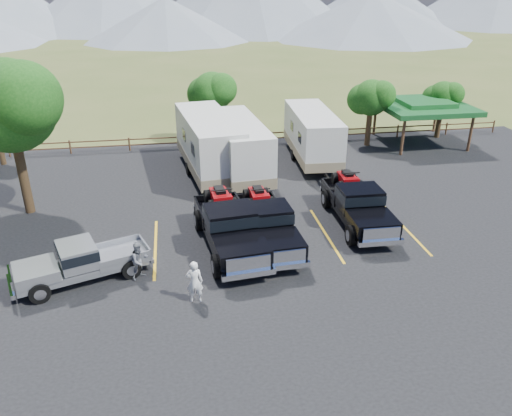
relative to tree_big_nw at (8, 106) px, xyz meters
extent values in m
plane|color=#425223|center=(12.55, -9.03, -5.60)|extent=(320.00, 320.00, 0.00)
cube|color=black|center=(12.55, -6.03, -5.58)|extent=(44.00, 34.00, 0.04)
cube|color=gold|center=(6.55, -5.03, -5.55)|extent=(0.12, 5.50, 0.01)
cube|color=gold|center=(10.55, -5.03, -5.55)|extent=(0.12, 5.50, 0.01)
cube|color=gold|center=(14.55, -5.03, -5.55)|extent=(0.12, 5.50, 0.01)
cube|color=gold|center=(18.55, -5.03, -5.55)|extent=(0.12, 5.50, 0.01)
cylinder|color=black|center=(0.05, -0.03, -3.36)|extent=(0.48, 0.48, 4.48)
sphere|color=#144812|center=(0.05, -0.03, 0.00)|extent=(4.48, 4.48, 4.48)
sphere|color=#144812|center=(1.01, -0.83, 0.48)|extent=(3.52, 3.52, 3.52)
cylinder|color=black|center=(21.55, 7.97, -4.20)|extent=(0.39, 0.39, 2.80)
sphere|color=#144812|center=(21.55, 7.97, -2.10)|extent=(2.52, 2.52, 2.52)
sphere|color=#144812|center=(22.09, 7.52, -1.83)|extent=(1.98, 1.98, 1.98)
sphere|color=#144812|center=(21.04, 8.37, -2.28)|extent=(2.16, 2.16, 2.16)
cylinder|color=black|center=(27.55, 8.97, -4.34)|extent=(0.38, 0.38, 2.52)
sphere|color=#144812|center=(27.55, 8.97, -2.45)|extent=(2.24, 2.24, 2.24)
sphere|color=#144812|center=(28.03, 8.57, -2.21)|extent=(1.76, 1.76, 1.76)
sphere|color=#144812|center=(27.10, 9.33, -2.61)|extent=(1.92, 1.92, 1.92)
cylinder|color=black|center=(10.55, 9.97, -4.06)|extent=(0.41, 0.41, 3.08)
sphere|color=#144812|center=(10.55, 9.97, -1.75)|extent=(2.80, 2.80, 2.80)
sphere|color=#144812|center=(11.15, 9.47, -1.45)|extent=(2.20, 2.20, 2.20)
sphere|color=#144812|center=(9.99, 10.41, -1.95)|extent=(2.40, 2.40, 2.40)
cylinder|color=black|center=(-3.45, 7.97, -4.48)|extent=(0.36, 0.36, 2.24)
sphere|color=#144812|center=(-3.00, 7.60, -2.57)|extent=(1.65, 1.65, 1.65)
cylinder|color=brown|center=(-3.45, 9.47, -5.10)|extent=(0.12, 0.12, 1.00)
cylinder|color=brown|center=(0.55, 9.47, -5.10)|extent=(0.12, 0.12, 1.00)
cylinder|color=brown|center=(4.55, 9.47, -5.10)|extent=(0.12, 0.12, 1.00)
cylinder|color=brown|center=(8.55, 9.47, -5.10)|extent=(0.12, 0.12, 1.00)
cylinder|color=brown|center=(12.55, 9.47, -5.10)|extent=(0.12, 0.12, 1.00)
cylinder|color=brown|center=(16.55, 9.47, -5.10)|extent=(0.12, 0.12, 1.00)
cylinder|color=brown|center=(20.55, 9.47, -5.10)|extent=(0.12, 0.12, 1.00)
cylinder|color=brown|center=(24.55, 9.47, -5.10)|extent=(0.12, 0.12, 1.00)
cylinder|color=brown|center=(28.55, 9.47, -5.10)|extent=(0.12, 0.12, 1.00)
cylinder|color=brown|center=(32.55, 9.47, -5.10)|extent=(0.12, 0.12, 1.00)
cube|color=brown|center=(14.55, 9.47, -5.15)|extent=(36.00, 0.06, 0.08)
cube|color=brown|center=(14.55, 9.47, -4.75)|extent=(36.00, 0.06, 0.08)
cylinder|color=brown|center=(23.05, 5.47, -4.30)|extent=(0.20, 0.20, 2.60)
cylinder|color=brown|center=(23.05, 10.47, -4.30)|extent=(0.20, 0.20, 2.60)
cylinder|color=brown|center=(28.05, 5.47, -4.30)|extent=(0.20, 0.20, 2.60)
cylinder|color=brown|center=(28.05, 10.47, -4.30)|extent=(0.20, 0.20, 2.60)
cube|color=#1A5C28|center=(25.55, 7.97, -2.85)|extent=(6.20, 6.20, 0.35)
cube|color=#1A5C28|center=(25.55, 7.97, -2.55)|extent=(3.50, 3.50, 0.35)
cone|color=slate|center=(60.55, 104.97, 0.40)|extent=(40.00, 40.00, 12.00)
cone|color=slate|center=(7.55, 77.97, -1.60)|extent=(32.00, 32.00, 8.00)
cone|color=slate|center=(47.55, 74.97, -1.10)|extent=(40.00, 40.00, 9.00)
cube|color=black|center=(9.88, -5.59, -4.86)|extent=(2.70, 6.49, 0.40)
cube|color=black|center=(10.11, -7.71, -4.45)|extent=(2.33, 2.21, 0.55)
cube|color=black|center=(9.90, -5.73, -4.06)|extent=(2.25, 1.94, 1.11)
cube|color=black|center=(9.90, -5.73, -3.90)|extent=(2.30, 2.01, 0.50)
cube|color=black|center=(9.67, -3.61, -4.56)|extent=(2.40, 2.87, 0.61)
cube|color=silver|center=(10.24, -8.83, -4.51)|extent=(1.77, 0.28, 0.61)
cube|color=silver|center=(10.24, -8.89, -4.93)|extent=(2.18, 0.43, 0.24)
cube|color=silver|center=(9.53, -2.29, -4.93)|extent=(2.17, 0.41, 0.24)
cylinder|color=black|center=(9.09, -7.88, -5.06)|extent=(0.44, 1.03, 1.00)
cylinder|color=black|center=(11.15, -7.66, -5.06)|extent=(0.44, 1.03, 1.00)
cylinder|color=black|center=(8.61, -3.53, -5.06)|extent=(0.44, 1.03, 1.00)
cylinder|color=black|center=(10.68, -3.30, -5.06)|extent=(0.44, 1.03, 1.00)
cube|color=maroon|center=(9.67, -3.61, -3.81)|extent=(0.92, 1.51, 0.39)
cube|color=black|center=(9.67, -3.61, -3.53)|extent=(0.53, 0.87, 0.20)
cube|color=maroon|center=(9.74, -4.22, -3.70)|extent=(0.92, 0.48, 0.24)
cylinder|color=black|center=(9.72, -4.11, -3.31)|extent=(1.00, 0.17, 0.07)
cylinder|color=black|center=(9.24, -4.27, -4.03)|extent=(0.35, 0.65, 0.62)
cylinder|color=black|center=(10.23, -4.17, -4.03)|extent=(0.35, 0.65, 0.62)
cylinder|color=black|center=(9.11, -3.06, -4.03)|extent=(0.35, 0.65, 0.62)
cylinder|color=black|center=(10.10, -2.96, -4.03)|extent=(0.35, 0.65, 0.62)
cube|color=black|center=(11.63, -5.39, -4.90)|extent=(2.23, 5.99, 0.37)
cube|color=black|center=(11.74, -7.37, -4.52)|extent=(2.09, 1.97, 0.52)
cube|color=black|center=(11.63, -5.51, -4.16)|extent=(2.03, 1.72, 1.03)
cube|color=black|center=(11.63, -5.51, -4.00)|extent=(2.08, 1.79, 0.47)
cube|color=black|center=(11.52, -3.53, -4.62)|extent=(2.12, 2.59, 0.57)
cube|color=silver|center=(11.80, -8.43, -4.57)|extent=(1.66, 0.18, 0.57)
cube|color=silver|center=(11.80, -8.49, -4.97)|extent=(2.03, 0.30, 0.23)
cube|color=silver|center=(11.45, -2.29, -4.97)|extent=(2.03, 0.28, 0.23)
cylinder|color=black|center=(10.77, -7.49, -5.09)|extent=(0.36, 0.95, 0.93)
cylinder|color=black|center=(12.71, -7.38, -5.09)|extent=(0.36, 0.95, 0.93)
cylinder|color=black|center=(10.54, -3.40, -5.09)|extent=(0.36, 0.95, 0.93)
cylinder|color=black|center=(12.48, -3.29, -5.09)|extent=(0.36, 0.95, 0.93)
cube|color=maroon|center=(11.52, -3.53, -3.92)|extent=(0.80, 1.38, 0.36)
cube|color=black|center=(11.52, -3.53, -3.66)|extent=(0.46, 0.80, 0.19)
cube|color=maroon|center=(11.55, -4.10, -3.82)|extent=(0.85, 0.41, 0.23)
cylinder|color=black|center=(11.55, -4.00, -3.46)|extent=(0.93, 0.11, 0.06)
cylinder|color=black|center=(11.09, -4.12, -4.13)|extent=(0.30, 0.59, 0.58)
cylinder|color=black|center=(12.02, -4.07, -4.13)|extent=(0.30, 0.59, 0.58)
cylinder|color=black|center=(11.02, -2.99, -4.13)|extent=(0.30, 0.59, 0.58)
cylinder|color=black|center=(11.95, -2.94, -4.13)|extent=(0.30, 0.59, 0.58)
cube|color=black|center=(16.39, -4.12, -4.89)|extent=(2.04, 6.03, 0.38)
cube|color=black|center=(16.35, -6.14, -4.51)|extent=(2.05, 1.93, 0.53)
cube|color=black|center=(16.39, -4.24, -4.14)|extent=(2.01, 1.68, 1.05)
cube|color=black|center=(16.39, -4.24, -3.98)|extent=(2.05, 1.74, 0.47)
cube|color=black|center=(16.42, -2.23, -4.61)|extent=(2.06, 2.56, 0.58)
cube|color=silver|center=(16.33, -7.21, -4.56)|extent=(1.68, 0.11, 0.58)
cube|color=silver|center=(16.33, -7.27, -4.96)|extent=(2.06, 0.23, 0.23)
cube|color=silver|center=(16.45, -0.96, -4.96)|extent=(2.06, 0.21, 0.23)
cylinder|color=black|center=(15.36, -6.18, -5.08)|extent=(0.33, 0.95, 0.95)
cylinder|color=black|center=(17.34, -6.22, -5.08)|extent=(0.33, 0.95, 0.95)
cylinder|color=black|center=(15.44, -2.02, -5.08)|extent=(0.33, 0.95, 0.95)
cylinder|color=black|center=(17.41, -2.05, -5.08)|extent=(0.33, 0.95, 0.95)
cube|color=maroon|center=(16.42, -2.23, -3.90)|extent=(0.76, 1.38, 0.37)
cube|color=black|center=(16.42, -2.23, -3.63)|extent=(0.43, 0.80, 0.19)
cube|color=maroon|center=(16.41, -2.80, -3.79)|extent=(0.85, 0.38, 0.23)
cylinder|color=black|center=(16.41, -2.70, -3.42)|extent=(0.95, 0.08, 0.06)
cylinder|color=black|center=(15.94, -2.80, -4.11)|extent=(0.28, 0.59, 0.59)
cylinder|color=black|center=(16.89, -2.81, -4.11)|extent=(0.28, 0.59, 0.59)
cylinder|color=black|center=(15.96, -1.64, -4.11)|extent=(0.28, 0.59, 0.59)
cylinder|color=black|center=(16.91, -1.66, -4.11)|extent=(0.28, 0.59, 0.59)
cube|color=silver|center=(9.75, 3.86, -3.43)|extent=(3.75, 8.66, 3.02)
cube|color=#84765B|center=(9.75, 3.86, -4.61)|extent=(3.78, 8.71, 0.67)
cube|color=black|center=(8.68, 1.60, -3.13)|extent=(0.15, 1.00, 0.67)
cube|color=black|center=(11.37, 1.95, -3.13)|extent=(0.15, 1.00, 0.67)
cylinder|color=black|center=(8.46, 4.03, -5.17)|extent=(0.38, 0.81, 0.78)
cylinder|color=black|center=(10.96, 4.35, -5.17)|extent=(0.38, 0.81, 0.78)
cube|color=black|center=(10.43, -1.30, -5.00)|extent=(0.39, 2.01, 0.11)
cube|color=silver|center=(11.50, 3.33, -3.55)|extent=(3.19, 8.09, 2.85)
cube|color=#84765B|center=(11.50, 3.33, -4.66)|extent=(3.22, 8.13, 0.63)
cube|color=black|center=(10.39, 1.25, -3.27)|extent=(0.10, 0.95, 0.63)
cube|color=black|center=(12.94, 1.47, -3.27)|extent=(0.10, 0.95, 0.63)
cylinder|color=black|center=(10.28, 3.54, -5.19)|extent=(0.32, 0.76, 0.74)
cylinder|color=black|center=(12.65, 3.74, -5.19)|extent=(0.32, 0.76, 0.74)
cube|color=black|center=(11.91, -1.56, -5.03)|extent=(0.29, 1.90, 0.11)
cube|color=silver|center=(16.62, 5.33, -3.63)|extent=(2.80, 7.70, 2.73)
cube|color=#84765B|center=(16.62, 5.33, -4.70)|extent=(2.83, 7.74, 0.61)
cube|color=black|center=(15.30, 3.50, -3.36)|extent=(0.07, 0.91, 0.61)
cube|color=black|center=(17.75, 3.38, -3.36)|extent=(0.07, 0.91, 0.61)
cylinder|color=black|center=(15.49, 5.69, -5.20)|extent=(0.29, 0.72, 0.71)
cylinder|color=black|center=(17.77, 5.58, -5.20)|extent=(0.29, 0.72, 0.71)
cube|color=black|center=(16.38, 0.63, -5.05)|extent=(0.21, 1.83, 0.10)
cube|color=gray|center=(3.74, -7.17, -5.00)|extent=(5.26, 3.20, 0.32)
cube|color=gray|center=(2.15, -7.74, -4.68)|extent=(2.06, 2.12, 0.44)
cube|color=gray|center=(3.64, -7.21, -4.37)|extent=(1.85, 2.02, 0.88)
cube|color=black|center=(3.64, -7.21, -4.24)|extent=(1.91, 2.07, 0.40)
cube|color=gray|center=(5.23, -6.64, -4.76)|extent=(2.55, 2.30, 0.48)
cube|color=silver|center=(1.31, -8.04, -4.72)|extent=(0.54, 1.35, 0.48)
cube|color=silver|center=(1.26, -8.06, -5.06)|extent=(0.73, 1.68, 0.19)
cube|color=silver|center=(6.23, -6.29, -5.06)|extent=(0.71, 1.67, 0.19)
cylinder|color=black|center=(1.83, -6.98, -5.16)|extent=(0.83, 0.51, 0.79)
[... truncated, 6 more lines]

